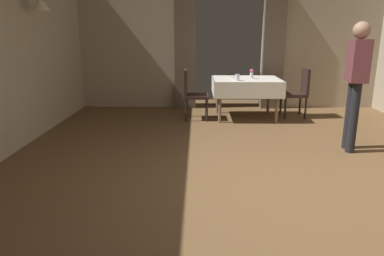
% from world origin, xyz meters
% --- Properties ---
extents(ground, '(10.08, 10.08, 0.00)m').
position_xyz_m(ground, '(0.00, 0.00, 0.00)').
color(ground, brown).
extents(wall_back, '(6.40, 0.27, 3.00)m').
position_xyz_m(wall_back, '(0.00, 4.18, 1.51)').
color(wall_back, tan).
rests_on(wall_back, ground).
extents(dining_table_mid, '(1.25, 1.01, 0.75)m').
position_xyz_m(dining_table_mid, '(0.26, 3.13, 0.65)').
color(dining_table_mid, '#7A604C').
rests_on(dining_table_mid, ground).
extents(chair_mid_right, '(0.44, 0.44, 0.93)m').
position_xyz_m(chair_mid_right, '(1.27, 3.23, 0.52)').
color(chair_mid_right, black).
rests_on(chair_mid_right, ground).
extents(chair_mid_left, '(0.44, 0.44, 0.93)m').
position_xyz_m(chair_mid_left, '(-0.76, 3.02, 0.52)').
color(chair_mid_left, black).
rests_on(chair_mid_left, ground).
extents(flower_vase_mid, '(0.07, 0.07, 0.18)m').
position_xyz_m(flower_vase_mid, '(0.35, 3.13, 0.85)').
color(flower_vase_mid, silver).
rests_on(flower_vase_mid, dining_table_mid).
extents(glass_mid_b, '(0.08, 0.08, 0.11)m').
position_xyz_m(glass_mid_b, '(0.06, 2.84, 0.81)').
color(glass_mid_b, silver).
rests_on(glass_mid_b, dining_table_mid).
extents(plate_mid_c, '(0.21, 0.21, 0.01)m').
position_xyz_m(plate_mid_c, '(0.02, 3.25, 0.76)').
color(plate_mid_c, white).
rests_on(plate_mid_c, dining_table_mid).
extents(person_waiter_by_doorway, '(0.26, 0.38, 1.72)m').
position_xyz_m(person_waiter_by_doorway, '(1.44, 1.21, 1.02)').
color(person_waiter_by_doorway, black).
rests_on(person_waiter_by_doorway, ground).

